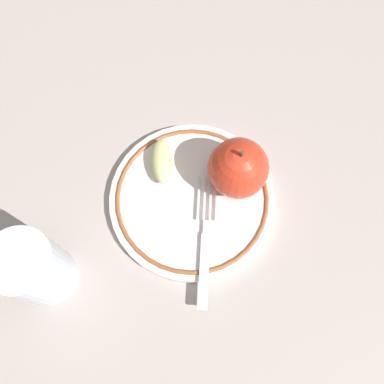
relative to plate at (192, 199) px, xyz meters
The scene contains 6 objects.
ground_plane 0.02m from the plate, 110.44° to the left, with size 2.00×2.00×0.00m, color #B3A29B.
plate is the anchor object (origin of this frame).
apple_red_whole 0.08m from the plate, 32.54° to the right, with size 0.08×0.08×0.09m.
apple_slice_front 0.06m from the plate, 74.52° to the left, with size 0.06×0.03×0.02m, color beige.
fork 0.07m from the plate, 130.86° to the right, with size 0.16×0.10×0.00m.
drinking_glass 0.21m from the plate, 152.85° to the left, with size 0.07×0.07×0.11m, color silver.
Camera 1 is at (-0.15, -0.12, 0.55)m, focal length 40.00 mm.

